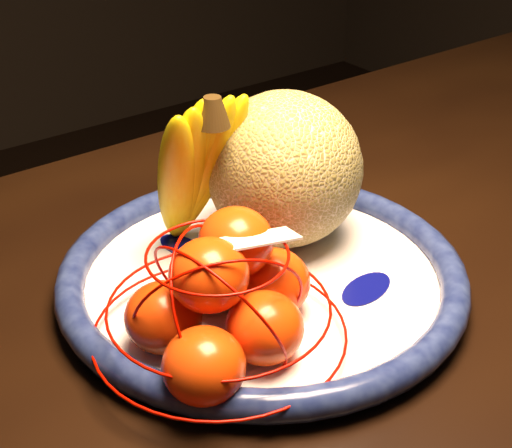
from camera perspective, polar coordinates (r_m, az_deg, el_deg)
dining_table at (r=0.90m, az=13.16°, el=-6.39°), size 1.54×0.94×0.77m
fruit_bowl at (r=0.76m, az=0.45°, el=-3.84°), size 0.40×0.40×0.03m
cantaloupe at (r=0.79m, az=2.06°, el=4.00°), size 0.16×0.16×0.16m
banana_bunch at (r=0.77m, az=-4.69°, el=4.28°), size 0.13×0.12×0.19m
mandarin_bag at (r=0.66m, az=-2.44°, el=-5.48°), size 0.28×0.28×0.14m
price_tag at (r=0.64m, az=0.05°, el=-1.11°), size 0.07×0.04×0.01m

